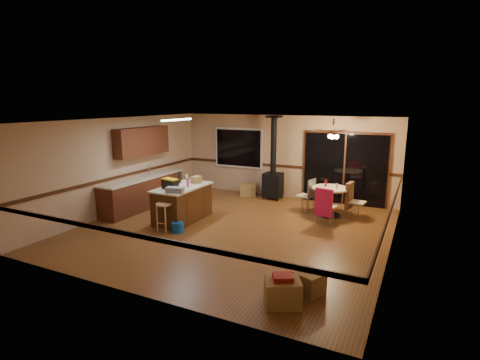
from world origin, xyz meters
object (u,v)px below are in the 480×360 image
Objects in this scene: chair_left at (309,192)px; box_corner_b at (309,282)px; toolbox_black at (170,184)px; toolbox_grey at (175,190)px; kitchen_island at (183,203)px; chair_right at (350,196)px; chair_near at (324,202)px; blue_bucket at (178,227)px; wood_stove at (273,176)px; bar_stool at (164,217)px; dining_table at (330,196)px; box_corner_a at (282,292)px; box_under_window at (248,189)px.

box_corner_b is at bearing -73.91° from chair_left.
toolbox_black is at bearing -138.82° from chair_left.
toolbox_black is at bearing 141.65° from toolbox_grey.
chair_right is at bearing 29.10° from kitchen_island.
chair_near and chair_right have the same top height.
blue_bucket is at bearing -146.17° from chair_near.
wood_stove reaches higher than chair_near.
bar_stool reaches higher than box_corner_b.
chair_near is (0.06, -0.88, 0.06)m from dining_table.
box_corner_a reaches higher than blue_bucket.
box_corner_a is (3.30, -5.85, 0.00)m from box_under_window.
box_corner_b is at bearing -19.23° from bar_stool.
bar_stool is 2.36× the size of blue_bucket.
bar_stool is 1.27× the size of box_corner_a.
bar_stool is 4.37m from dining_table.
box_corner_a is 0.58m from box_corner_b.
box_under_window is (-3.42, 0.97, -0.40)m from chair_right.
wood_stove reaches higher than box_under_window.
kitchen_island is at bearing -160.69° from chair_near.
dining_table reaches higher than box_corner_b.
toolbox_grey is at bearing -142.84° from chair_right.
kitchen_island is 2.40× the size of chair_right.
toolbox_grey is at bearing -150.45° from chair_near.
chair_right is (2.53, -0.92, -0.13)m from wood_stove.
box_corner_a is (1.00, -4.89, -0.39)m from chair_left.
box_corner_a is (-0.11, -4.89, -0.39)m from chair_right.
chair_left is 2.52m from box_under_window.
chair_right is 1.31× the size of box_corner_a.
box_corner_b is (1.26, -4.37, -0.41)m from chair_left.
chair_left reaches higher than dining_table.
chair_near is (3.15, 1.79, -0.37)m from toolbox_grey.
blue_bucket is 0.29× the size of dining_table.
box_corner_a is (3.50, -2.15, -0.76)m from toolbox_grey.
chair_right is at bearing 91.88° from box_corner_b.
blue_bucket is at bearing -128.15° from chair_left.
toolbox_grey is 1.43× the size of blue_bucket.
toolbox_black is 3.58m from box_under_window.
bar_stool is at bearing -168.27° from blue_bucket.
kitchen_island is 4.63m from box_corner_a.
box_corner_b is at bearing -88.12° from chair_right.
dining_table is at bearing 40.75° from toolbox_grey.
wood_stove is at bearing 147.06° from chair_left.
wood_stove is 6.14× the size of toolbox_grey.
wood_stove is 2.79m from chair_near.
toolbox_grey is 0.80× the size of chair_left.
chair_left reaches higher than kitchen_island.
chair_near is at bearing -55.35° from chair_left.
box_corner_a is at bearing -85.01° from chair_near.
chair_left is (2.64, 3.01, 0.25)m from bar_stool.
chair_left is at bearing 51.85° from blue_bucket.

